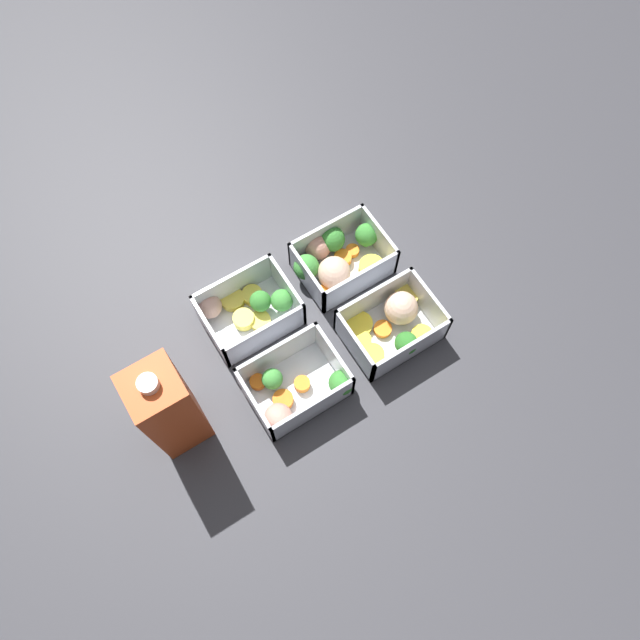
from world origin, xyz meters
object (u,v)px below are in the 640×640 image
(container_near_left, at_px, (336,259))
(container_near_right, at_px, (248,309))
(juice_carton, at_px, (168,408))
(container_far_left, at_px, (394,323))
(container_far_right, at_px, (296,389))

(container_near_left, height_order, container_near_right, same)
(container_near_left, bearing_deg, container_near_right, 0.15)
(juice_carton, bearing_deg, container_near_left, -162.48)
(container_near_left, bearing_deg, container_far_left, 96.20)
(container_near_right, distance_m, juice_carton, 0.20)
(container_near_left, xyz_separation_m, container_far_left, (-0.01, 0.13, -0.00))
(container_near_left, relative_size, juice_carton, 0.72)
(container_far_right, xyz_separation_m, juice_carton, (0.16, -0.04, 0.07))
(container_near_left, xyz_separation_m, juice_carton, (0.32, 0.10, 0.07))
(container_far_left, xyz_separation_m, juice_carton, (0.33, -0.03, 0.07))
(juice_carton, bearing_deg, container_near_right, -148.43)
(container_near_left, distance_m, juice_carton, 0.34)
(container_far_right, relative_size, juice_carton, 0.69)
(juice_carton, bearing_deg, container_far_right, 164.72)
(container_near_left, xyz_separation_m, container_far_right, (0.16, 0.14, -0.00))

